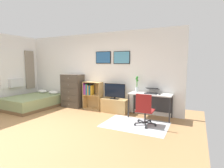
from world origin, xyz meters
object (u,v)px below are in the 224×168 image
at_px(dresser, 72,91).
at_px(office_chair, 144,109).
at_px(bamboo_vase, 137,83).
at_px(television, 115,91).
at_px(desk, 151,98).
at_px(bookshelf, 91,93).
at_px(laptop, 152,91).
at_px(wine_glass, 136,89).
at_px(computer_mouse, 159,94).
at_px(tv_stand, 115,106).
at_px(bed, 34,102).

distance_m(dresser, office_chair, 3.13).
bearing_deg(office_chair, dresser, 162.61).
bearing_deg(bamboo_vase, television, -173.22).
distance_m(television, bamboo_vase, 0.80).
height_order(desk, bamboo_vase, bamboo_vase).
distance_m(bookshelf, office_chair, 2.39).
relative_size(laptop, wine_glass, 2.30).
xyz_separation_m(bookshelf, computer_mouse, (2.45, -0.18, 0.17)).
bearing_deg(tv_stand, dresser, -179.51).
bearing_deg(tv_stand, bookshelf, 177.14).
height_order(bed, tv_stand, bed).
bearing_deg(tv_stand, bamboo_vase, 5.08).
bearing_deg(bookshelf, tv_stand, -2.86).
relative_size(bed, wine_glass, 10.82).
distance_m(laptop, bamboo_vase, 0.53).
relative_size(office_chair, bamboo_vase, 1.73).
bearing_deg(computer_mouse, bamboo_vase, 164.79).
bearing_deg(desk, tv_stand, 179.99).
bearing_deg(dresser, desk, 0.29).
bearing_deg(office_chair, bookshelf, 156.01).
bearing_deg(bed, desk, 11.72).
height_order(bed, desk, desk).
bearing_deg(bamboo_vase, dresser, -178.15).
distance_m(laptop, wine_glass, 0.48).
height_order(bookshelf, bamboo_vase, bamboo_vase).
relative_size(desk, laptop, 3.04).
bearing_deg(computer_mouse, wine_glass, -176.68).
distance_m(desk, laptop, 0.21).
relative_size(office_chair, computer_mouse, 8.27).
bearing_deg(computer_mouse, office_chair, -107.88).
height_order(dresser, computer_mouse, dresser).
height_order(office_chair, wine_glass, wine_glass).
height_order(tv_stand, computer_mouse, computer_mouse).
bearing_deg(computer_mouse, desk, 153.43).
bearing_deg(wine_glass, office_chair, -56.09).
distance_m(dresser, wine_glass, 2.57).
bearing_deg(computer_mouse, laptop, 150.23).
relative_size(television, bamboo_vase, 1.51).
relative_size(bookshelf, tv_stand, 1.10).
relative_size(dresser, office_chair, 1.43).
distance_m(dresser, bamboo_vase, 2.53).
relative_size(television, laptop, 1.81).
bearing_deg(desk, computer_mouse, -26.57).
relative_size(dresser, wine_glass, 6.84).
xyz_separation_m(desk, wine_glass, (-0.41, -0.18, 0.27)).
height_order(laptop, computer_mouse, laptop).
relative_size(dresser, tv_stand, 1.38).
distance_m(television, laptop, 1.23).
bearing_deg(laptop, bamboo_vase, 174.01).
relative_size(bed, desk, 1.54).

